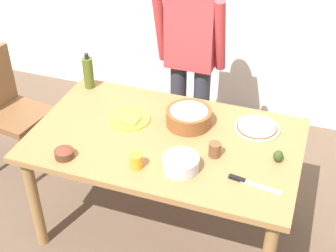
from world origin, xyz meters
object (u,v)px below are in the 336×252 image
Objects in this scene: cup_orange at (136,161)px; avocado at (278,156)px; pizza_raw_on_board at (257,128)px; small_sauce_bowl at (64,153)px; popcorn_bowl at (189,116)px; dining_table at (165,149)px; cup_small_brown at (215,150)px; chair_wooden_left at (9,106)px; chef_knife at (248,182)px; mixing_bowl_steel at (181,163)px; person_cook at (191,54)px; plate_with_slice at (129,119)px; olive_oil_bottle at (88,73)px.

avocado is (0.72, 0.31, -0.01)m from cup_orange.
small_sauce_bowl is (-0.97, -0.62, 0.02)m from pizza_raw_on_board.
popcorn_bowl reaches higher than pizza_raw_on_board.
cup_small_brown is (0.32, -0.07, 0.13)m from dining_table.
chair_wooden_left is 1.07m from small_sauce_bowl.
popcorn_bowl is 0.62m from chef_knife.
avocado is at bearing 22.91° from cup_orange.
mixing_bowl_steel is 0.66m from small_sauce_bowl.
chair_wooden_left reaches higher than pizza_raw_on_board.
person_cook is at bearing 95.69° from dining_table.
person_cook is (-0.08, 0.76, 0.27)m from dining_table.
popcorn_bowl reaches higher than small_sauce_bowl.
person_cook is 0.61m from popcorn_bowl.
person_cook is 1.04m from mixing_bowl_steel.
person_cook is at bearing 73.21° from plate_with_slice.
mixing_bowl_steel reaches higher than dining_table.
pizza_raw_on_board is at bearing 95.46° from chef_knife.
olive_oil_bottle reaches higher than cup_orange.
person_cook is 1.40m from chair_wooden_left.
chair_wooden_left is 11.18× the size of cup_orange.
dining_table is 6.25× the size of olive_oil_bottle.
pizza_raw_on_board is 0.96× the size of chef_knife.
popcorn_bowl is 0.34m from cup_small_brown.
avocado is (0.49, 0.24, -0.01)m from mixing_bowl_steel.
chair_wooden_left reaches higher than dining_table.
small_sauce_bowl is (-0.20, -0.46, 0.02)m from plate_with_slice.
olive_oil_bottle is at bearing 144.42° from mixing_bowl_steel.
avocado is at bearing -17.48° from popcorn_bowl.
olive_oil_bottle is (-0.69, 0.38, 0.20)m from dining_table.
chair_wooden_left is (-1.25, -0.50, -0.40)m from person_cook.
small_sauce_bowl is at bearing -73.60° from olive_oil_bottle.
cup_small_brown reaches higher than plate_with_slice.
small_sauce_bowl is (-0.40, -1.12, -0.15)m from person_cook.
olive_oil_bottle reaches higher than plate_with_slice.
olive_oil_bottle is at bearing 106.40° from small_sauce_bowl.
mixing_bowl_steel reaches higher than plate_with_slice.
olive_oil_bottle reaches higher than cup_small_brown.
mixing_bowl_steel is at bearing -129.68° from cup_small_brown.
popcorn_bowl is at bearing 63.17° from dining_table.
chair_wooden_left is 1.83m from pizza_raw_on_board.
small_sauce_bowl is 1.03m from chef_knife.
dining_table is 14.55× the size of small_sauce_bowl.
mixing_bowl_steel is at bearing -35.58° from olive_oil_bottle.
cup_small_brown is at bearing 20.13° from small_sauce_bowl.
cup_orange is 0.45m from cup_small_brown.
plate_with_slice is 3.06× the size of cup_orange.
person_cook is 19.06× the size of cup_small_brown.
cup_orange is (0.42, 0.05, 0.01)m from small_sauce_bowl.
small_sauce_bowl is at bearing -169.73° from mixing_bowl_steel.
avocado is at bearing -6.14° from plate_with_slice.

